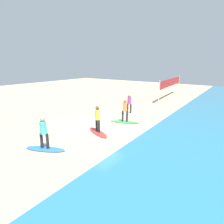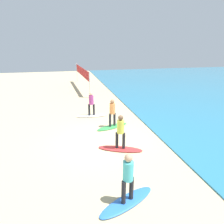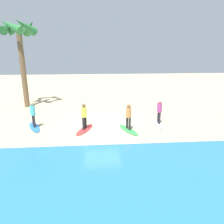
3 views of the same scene
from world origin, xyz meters
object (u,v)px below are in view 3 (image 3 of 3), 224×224
object	(u,v)px
surfer_white	(159,110)
surfer_blue	(33,112)
surfboard_red	(85,129)
surfboard_white	(158,124)
surfboard_blue	(34,127)
surfer_green	(129,115)
palm_tree	(19,37)
surfboard_green	(128,130)
surfer_red	(84,114)

from	to	relation	value
surfer_white	surfer_blue	distance (m)	8.24
surfboard_red	surfboard_white	bearing A→B (deg)	120.75
surfboard_blue	surfer_green	bearing A→B (deg)	56.28
surfer_blue	surfer_green	bearing A→B (deg)	171.10
surfboard_blue	palm_tree	bearing A→B (deg)	175.72
surfboard_white	surfer_white	xyz separation A→B (m)	(0.00, 0.00, 0.99)
surfboard_green	surfer_blue	size ratio (longest dim) A/B	1.28
palm_tree	surfboard_blue	bearing A→B (deg)	110.54
surfboard_blue	surfboard_white	bearing A→B (deg)	65.20
surfboard_green	surfboard_red	bearing A→B (deg)	-116.89
surfboard_white	palm_tree	size ratio (longest dim) A/B	0.29
surfboard_white	surfer_green	bearing A→B (deg)	-64.16
palm_tree	surfboard_white	bearing A→B (deg)	152.24
surfboard_white	surfboard_blue	bearing A→B (deg)	-87.18
surfboard_white	surfer_blue	world-z (taller)	surfer_blue
surfboard_white	surfer_blue	bearing A→B (deg)	-87.18
surfer_white	surfer_blue	world-z (taller)	same
surfboard_red	surfer_red	xyz separation A→B (m)	(0.00, 0.00, 0.99)
palm_tree	surfer_green	bearing A→B (deg)	141.72
surfer_white	palm_tree	xyz separation A→B (m)	(10.27, -5.41, 4.84)
surfer_green	surfer_white	bearing A→B (deg)	-156.96
surfboard_white	surfboard_blue	size ratio (longest dim) A/B	1.00
surfboard_white	surfboard_red	xyz separation A→B (m)	(4.96, 0.68, 0.00)
surfer_white	surfer_green	distance (m)	2.42
surfboard_green	surfer_red	distance (m)	2.92
surfboard_white	surfer_red	xyz separation A→B (m)	(4.96, 0.68, 0.99)
surfboard_red	surfer_blue	size ratio (longest dim) A/B	1.28
surfboard_green	surfboard_blue	world-z (taller)	same
surfboard_white	surfer_white	distance (m)	0.99
surfer_white	surfboard_blue	distance (m)	8.30
surfboard_blue	surfboard_green	bearing A→B (deg)	56.28
surfer_green	palm_tree	bearing A→B (deg)	-38.28
surfer_green	palm_tree	world-z (taller)	palm_tree
surfer_red	palm_tree	world-z (taller)	palm_tree
surfer_green	surfer_red	size ratio (longest dim) A/B	1.00
surfboard_green	surfer_green	world-z (taller)	surfer_green
surfboard_white	palm_tree	xyz separation A→B (m)	(10.27, -5.41, 5.83)
surfboard_red	surfer_white	bearing A→B (deg)	120.75
surfer_white	surfer_red	size ratio (longest dim) A/B	1.00
surfer_white	surfer_green	world-z (taller)	same
surfer_white	surfer_red	xyz separation A→B (m)	(4.96, 0.68, 0.00)
surfboard_blue	surfboard_red	bearing A→B (deg)	53.47
surfboard_blue	surfer_blue	world-z (taller)	surfer_blue
surfer_red	surfer_green	bearing A→B (deg)	174.53
surfboard_white	surfer_red	world-z (taller)	surfer_red
surfer_white	surfboard_red	world-z (taller)	surfer_white
surfer_green	surfboard_blue	xyz separation A→B (m)	(6.02, -0.94, -0.99)
surfer_white	surfboard_red	xyz separation A→B (m)	(4.96, 0.68, -0.99)
surfboard_white	surfboard_red	size ratio (longest dim) A/B	1.00
surfboard_red	palm_tree	size ratio (longest dim) A/B	0.29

